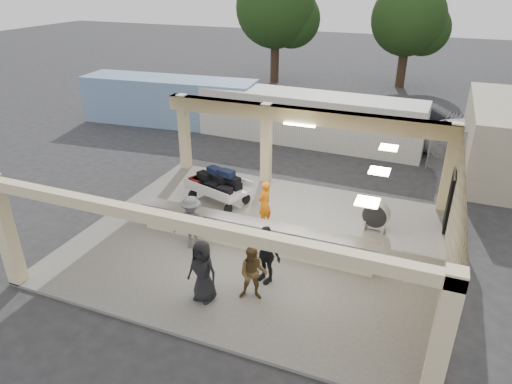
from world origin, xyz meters
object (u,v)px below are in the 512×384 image
at_px(passenger_c, 192,222).
at_px(car_white_a, 473,136).
at_px(passenger_a, 253,274).
at_px(passenger_b, 266,254).
at_px(baggage_counter, 252,234).
at_px(container_white, 308,118).
at_px(drum_fan, 376,215).
at_px(passenger_d, 203,271).
at_px(luggage_cart, 217,184).
at_px(baggage_handler, 265,204).
at_px(container_blue, 170,101).
at_px(car_dark, 427,118).

xyz_separation_m(passenger_c, car_white_a, (8.83, 13.65, -0.26)).
bearing_deg(passenger_a, passenger_b, 73.26).
xyz_separation_m(baggage_counter, container_white, (-1.29, 11.09, 0.72)).
xyz_separation_m(drum_fan, passenger_d, (-3.87, -5.67, 0.35)).
bearing_deg(luggage_cart, drum_fan, 17.84).
bearing_deg(baggage_counter, container_white, 96.63).
bearing_deg(passenger_c, container_white, 61.75).
xyz_separation_m(baggage_counter, baggage_handler, (-0.14, 1.49, 0.38)).
bearing_deg(luggage_cart, passenger_c, -60.44).
relative_size(baggage_handler, car_white_a, 0.32).
xyz_separation_m(car_white_a, container_white, (-8.28, -1.81, 0.53)).
height_order(baggage_counter, drum_fan, drum_fan).
distance_m(passenger_a, container_blue, 17.59).
bearing_deg(container_blue, baggage_handler, -49.80).
distance_m(baggage_counter, passenger_d, 3.03).
bearing_deg(car_white_a, baggage_handler, 129.10).
height_order(baggage_handler, container_blue, container_blue).
height_order(passenger_d, car_dark, passenger_d).
bearing_deg(passenger_b, car_white_a, 90.72).
relative_size(luggage_cart, passenger_d, 1.49).
height_order(baggage_handler, passenger_c, passenger_c).
height_order(luggage_cart, drum_fan, luggage_cart).
relative_size(passenger_b, car_white_a, 0.34).
distance_m(passenger_a, container_white, 13.75).
bearing_deg(passenger_c, passenger_d, -80.23).
height_order(baggage_counter, passenger_a, passenger_a).
distance_m(passenger_a, car_dark, 18.07).
xyz_separation_m(baggage_counter, passenger_c, (-1.84, -0.74, 0.45)).
relative_size(baggage_counter, container_white, 0.68).
bearing_deg(passenger_a, baggage_handler, 91.12).
height_order(drum_fan, container_blue, container_blue).
distance_m(drum_fan, container_white, 9.76).
height_order(car_dark, container_white, container_white).
bearing_deg(drum_fan, luggage_cart, -170.81).
bearing_deg(car_white_a, baggage_counter, 132.65).
bearing_deg(car_white_a, car_dark, 26.43).
bearing_deg(passenger_b, baggage_handler, 134.51).
height_order(passenger_a, car_dark, passenger_a).
xyz_separation_m(drum_fan, car_white_a, (3.38, 10.22, 0.10)).
height_order(passenger_c, passenger_d, passenger_c).
distance_m(passenger_b, container_white, 12.85).
xyz_separation_m(passenger_b, container_blue, (-11.04, 12.79, 0.35)).
bearing_deg(passenger_a, car_dark, 63.26).
height_order(baggage_handler, car_white_a, baggage_handler).
bearing_deg(car_white_a, passenger_a, 139.87).
distance_m(baggage_counter, car_dark, 15.95).
distance_m(drum_fan, passenger_c, 6.45).
bearing_deg(car_white_a, container_white, 83.43).
bearing_deg(passenger_a, drum_fan, 47.91).
relative_size(passenger_b, passenger_d, 0.99).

